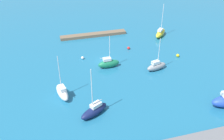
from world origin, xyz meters
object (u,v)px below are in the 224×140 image
at_px(sailboat_white_far_south, 62,92).
at_px(mooring_buoy_yellow, 178,55).
at_px(sailboat_gray_far_north, 156,66).
at_px(sailboat_navy_inner_mooring, 94,110).
at_px(sailboat_yellow_lone_south, 160,33).
at_px(sailboat_green_off_beacon, 109,63).
at_px(pier_dock, 93,35).
at_px(mooring_buoy_white, 83,58).
at_px(mooring_buoy_red, 129,48).

xyz_separation_m(sailboat_white_far_south, mooring_buoy_yellow, (-30.77, -9.14, -0.76)).
relative_size(sailboat_white_far_south, mooring_buoy_yellow, 11.16).
relative_size(sailboat_gray_far_north, sailboat_white_far_south, 0.88).
xyz_separation_m(sailboat_white_far_south, sailboat_navy_inner_mooring, (-5.06, 7.02, -0.19)).
relative_size(sailboat_yellow_lone_south, sailboat_white_far_south, 1.08).
bearing_deg(sailboat_white_far_south, sailboat_green_off_beacon, -65.46).
relative_size(pier_dock, sailboat_white_far_south, 2.18).
distance_m(sailboat_yellow_lone_south, sailboat_white_far_south, 39.20).
height_order(pier_dock, mooring_buoy_yellow, pier_dock).
distance_m(sailboat_white_far_south, mooring_buoy_white, 16.12).
distance_m(pier_dock, mooring_buoy_red, 13.61).
relative_size(sailboat_green_off_beacon, mooring_buoy_yellow, 9.85).
height_order(sailboat_navy_inner_mooring, mooring_buoy_yellow, sailboat_navy_inner_mooring).
height_order(sailboat_gray_far_north, sailboat_white_far_south, sailboat_white_far_south).
relative_size(sailboat_green_off_beacon, sailboat_gray_far_north, 1.01).
xyz_separation_m(sailboat_gray_far_north, mooring_buoy_red, (2.82, -12.11, -0.60)).
distance_m(sailboat_yellow_lone_south, mooring_buoy_yellow, 13.51).
height_order(sailboat_yellow_lone_south, sailboat_navy_inner_mooring, sailboat_yellow_lone_south).
xyz_separation_m(pier_dock, sailboat_white_far_south, (12.43, 28.17, 0.74)).
bearing_deg(sailboat_green_off_beacon, mooring_buoy_white, 130.12).
xyz_separation_m(sailboat_yellow_lone_south, sailboat_gray_far_north, (9.37, 17.92, -0.09)).
bearing_deg(mooring_buoy_yellow, pier_dock, -46.05).
xyz_separation_m(sailboat_yellow_lone_south, mooring_buoy_white, (25.38, 7.92, -0.70)).
distance_m(sailboat_navy_inner_mooring, mooring_buoy_white, 21.74).
bearing_deg(mooring_buoy_red, sailboat_green_off_beacon, 45.17).
relative_size(sailboat_gray_far_north, mooring_buoy_red, 10.47).
height_order(pier_dock, sailboat_gray_far_north, sailboat_gray_far_north).
bearing_deg(pier_dock, mooring_buoy_white, 66.93).
bearing_deg(mooring_buoy_white, mooring_buoy_red, -170.88).
bearing_deg(pier_dock, sailboat_gray_far_north, 113.57).
distance_m(pier_dock, sailboat_navy_inner_mooring, 35.96).
height_order(sailboat_yellow_lone_south, mooring_buoy_red, sailboat_yellow_lone_south).
xyz_separation_m(sailboat_gray_far_north, sailboat_white_far_south, (22.68, 4.66, 0.18)).
height_order(sailboat_white_far_south, mooring_buoy_yellow, sailboat_white_far_south).
xyz_separation_m(sailboat_green_off_beacon, mooring_buoy_white, (5.38, -5.74, -0.69)).
relative_size(sailboat_yellow_lone_south, sailboat_gray_far_north, 1.23).
bearing_deg(sailboat_gray_far_north, sailboat_green_off_beacon, 144.96).
distance_m(sailboat_gray_far_north, mooring_buoy_yellow, 9.27).
xyz_separation_m(sailboat_green_off_beacon, mooring_buoy_yellow, (-18.72, -0.23, -0.66)).
distance_m(sailboat_gray_far_north, sailboat_white_far_south, 23.16).
relative_size(sailboat_gray_far_north, mooring_buoy_yellow, 9.79).
bearing_deg(sailboat_yellow_lone_south, mooring_buoy_red, 158.87).
relative_size(pier_dock, sailboat_yellow_lone_south, 2.03).
distance_m(sailboat_white_far_south, mooring_buoy_red, 26.00).
bearing_deg(pier_dock, sailboat_white_far_south, 66.20).
height_order(mooring_buoy_yellow, mooring_buoy_white, mooring_buoy_yellow).
bearing_deg(sailboat_navy_inner_mooring, sailboat_yellow_lone_south, -161.54).
xyz_separation_m(sailboat_navy_inner_mooring, mooring_buoy_yellow, (-25.72, -16.16, -0.57)).
relative_size(sailboat_navy_inner_mooring, mooring_buoy_red, 12.82).
relative_size(mooring_buoy_red, mooring_buoy_white, 1.02).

